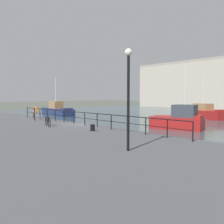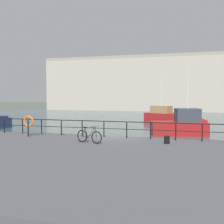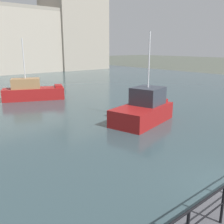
{
  "view_description": "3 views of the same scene",
  "coord_description": "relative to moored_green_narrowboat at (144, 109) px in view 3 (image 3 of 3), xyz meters",
  "views": [
    {
      "loc": [
        15.85,
        -12.08,
        3.36
      ],
      "look_at": [
        -0.19,
        3.57,
        1.8
      ],
      "focal_mm": 36.72,
      "sensor_mm": 36.0,
      "label": 1
    },
    {
      "loc": [
        5.3,
        -18.31,
        3.7
      ],
      "look_at": [
        -1.65,
        5.13,
        2.28
      ],
      "focal_mm": 45.39,
      "sensor_mm": 36.0,
      "label": 2
    },
    {
      "loc": [
        -9.3,
        -3.26,
        5.36
      ],
      "look_at": [
        -0.87,
        6.77,
        1.99
      ],
      "focal_mm": 40.79,
      "sensor_mm": 36.0,
      "label": 3
    }
  ],
  "objects": [
    {
      "name": "moored_blue_motorboat",
      "position": [
        -2.9,
        13.0,
        -0.05
      ],
      "size": [
        6.33,
        4.16,
        6.18
      ],
      "rotation": [
        0.0,
        0.0,
        -0.41
      ],
      "color": "maroon",
      "rests_on": "water_basin"
    },
    {
      "name": "moored_green_narrowboat",
      "position": [
        0.0,
        0.0,
        0.0
      ],
      "size": [
        5.54,
        3.69,
        6.39
      ],
      "rotation": [
        0.0,
        0.0,
        0.24
      ],
      "color": "maroon",
      "rests_on": "water_basin"
    }
  ]
}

